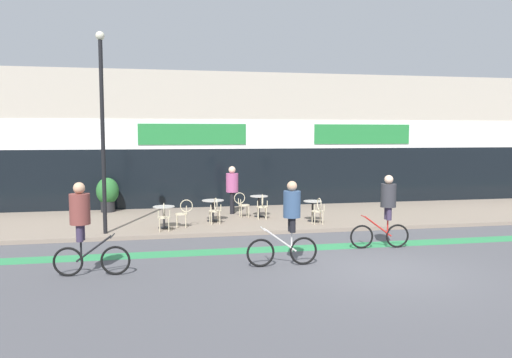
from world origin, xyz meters
TOP-DOWN VIEW (x-y plane):
  - ground_plane at (0.00, 0.00)m, footprint 120.00×120.00m
  - sidewalk_slab at (0.00, 7.25)m, footprint 40.00×5.50m
  - storefront_facade at (0.00, 11.96)m, footprint 40.00×4.06m
  - bike_lane_stripe at (0.00, 2.54)m, footprint 36.00×0.70m
  - bistro_table_0 at (-4.91, 5.63)m, footprint 0.69×0.69m
  - bistro_table_1 at (-3.23, 6.60)m, footprint 0.76×0.76m
  - bistro_table_2 at (-1.48, 7.23)m, footprint 0.66×0.66m
  - bistro_table_3 at (0.15, 5.91)m, footprint 0.63×0.63m
  - cafe_chair_0_near at (-4.91, 5.01)m, footprint 0.41×0.58m
  - cafe_chair_0_side at (-4.28, 5.63)m, footprint 0.59×0.42m
  - cafe_chair_1_near at (-3.22, 5.98)m, footprint 0.44×0.59m
  - cafe_chair_2_near at (-1.49, 6.60)m, footprint 0.45×0.60m
  - cafe_chair_2_side at (-2.10, 7.22)m, footprint 0.59×0.43m
  - cafe_chair_3_near at (0.15, 5.29)m, footprint 0.40×0.57m
  - planter_pot at (-7.00, 9.45)m, footprint 0.86×0.86m
  - lamp_post at (-6.67, 5.07)m, footprint 0.26×0.26m
  - cyclist_0 at (1.04, 2.13)m, footprint 1.66×0.52m
  - cyclist_1 at (-6.70, 0.87)m, footprint 1.67×0.53m
  - cyclist_2 at (-2.04, 0.85)m, footprint 1.73×0.48m
  - pedestrian_near_end at (-2.33, 8.11)m, footprint 0.55×0.55m

SIDE VIEW (x-z plane):
  - ground_plane at x=0.00m, z-range 0.00..0.00m
  - bike_lane_stripe at x=0.00m, z-range 0.00..0.01m
  - sidewalk_slab at x=0.00m, z-range 0.00..0.12m
  - bistro_table_0 at x=-4.91m, z-range 0.27..0.97m
  - bistro_table_3 at x=0.15m, z-range 0.27..0.98m
  - cafe_chair_0_near at x=-4.91m, z-range 0.19..1.09m
  - cafe_chair_0_side at x=-4.28m, z-range 0.19..1.09m
  - cafe_chair_1_near at x=-3.22m, z-range 0.19..1.09m
  - cafe_chair_2_near at x=-1.49m, z-range 0.19..1.09m
  - cafe_chair_2_side at x=-2.10m, z-range 0.19..1.09m
  - cafe_chair_3_near at x=0.15m, z-range 0.19..1.09m
  - bistro_table_1 at x=-3.23m, z-range 0.28..1.01m
  - bistro_table_2 at x=-1.48m, z-range 0.28..1.04m
  - planter_pot at x=-7.00m, z-range 0.18..1.51m
  - cyclist_2 at x=-2.04m, z-range 0.14..2.16m
  - cyclist_0 at x=1.04m, z-range 0.16..2.17m
  - pedestrian_near_end at x=-2.33m, z-range 0.29..2.09m
  - cyclist_1 at x=-6.70m, z-range 0.18..2.26m
  - storefront_facade at x=0.00m, z-range -0.01..5.66m
  - lamp_post at x=-6.67m, z-range 0.53..6.54m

